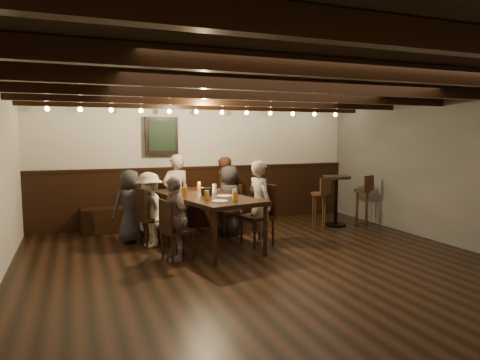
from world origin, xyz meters
name	(u,v)px	position (x,y,z in m)	size (l,w,h in m)	color
room	(205,176)	(-0.29, 2.21, 1.07)	(7.00, 7.00, 7.00)	black
dining_table	(205,199)	(-0.46, 1.65, 0.75)	(1.44, 2.34, 0.82)	black
chair_left_near	(152,228)	(-1.26, 1.93, 0.29)	(0.51, 0.51, 0.93)	black
chair_left_far	(177,241)	(-1.06, 1.05, 0.26)	(0.47, 0.47, 0.87)	black
chair_right_near	(228,219)	(0.14, 2.25, 0.27)	(0.49, 0.49, 0.90)	black
chair_right_far	(258,227)	(0.34, 1.37, 0.30)	(0.53, 0.53, 0.98)	black
person_bench_left	(130,206)	(-1.54, 2.33, 0.60)	(0.59, 0.38, 1.20)	#2C2B2E
person_bench_centre	(176,194)	(-0.70, 2.67, 0.71)	(0.52, 0.34, 1.43)	gray
person_bench_right	(223,193)	(0.21, 2.73, 0.68)	(0.66, 0.51, 1.35)	brown
person_left_near	(149,210)	(-1.29, 1.92, 0.59)	(0.77, 0.44, 1.19)	#BDB69F
person_left_far	(174,219)	(-1.09, 1.04, 0.59)	(0.70, 0.29, 1.19)	gray
person_right_near	(229,200)	(0.17, 2.26, 0.62)	(0.60, 0.39, 1.23)	black
person_right_far	(260,203)	(0.37, 1.38, 0.68)	(0.50, 0.33, 1.36)	gray
pint_a	(170,187)	(-0.89, 2.27, 0.89)	(0.07, 0.07, 0.14)	#BF7219
pint_b	(199,186)	(-0.36, 2.34, 0.89)	(0.07, 0.07, 0.14)	#BF7219
pint_c	(185,191)	(-0.78, 1.68, 0.89)	(0.07, 0.07, 0.14)	#BF7219
pint_d	(215,188)	(-0.21, 1.91, 0.89)	(0.07, 0.07, 0.14)	silver
pint_e	(207,195)	(-0.58, 1.16, 0.89)	(0.07, 0.07, 0.14)	#BF7219
pint_f	(234,194)	(-0.14, 1.16, 0.89)	(0.07, 0.07, 0.14)	silver
pint_g	(235,196)	(-0.23, 0.88, 0.89)	(0.07, 0.07, 0.14)	#BF7219
plate_near	(220,201)	(-0.45, 0.93, 0.82)	(0.24, 0.24, 0.01)	white
plate_far	(225,196)	(-0.22, 1.40, 0.82)	(0.24, 0.24, 0.01)	white
condiment_caddy	(206,192)	(-0.45, 1.60, 0.88)	(0.15, 0.10, 0.12)	black
candle	(202,191)	(-0.41, 1.97, 0.84)	(0.05, 0.05, 0.05)	beige
high_top_table	(336,193)	(2.35, 2.19, 0.64)	(0.55, 0.55, 0.98)	black
bar_stool_left	(319,210)	(1.85, 1.98, 0.37)	(0.33, 0.35, 0.99)	#342210
bar_stool_right	(362,207)	(2.85, 2.03, 0.37)	(0.33, 0.35, 0.99)	#342210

